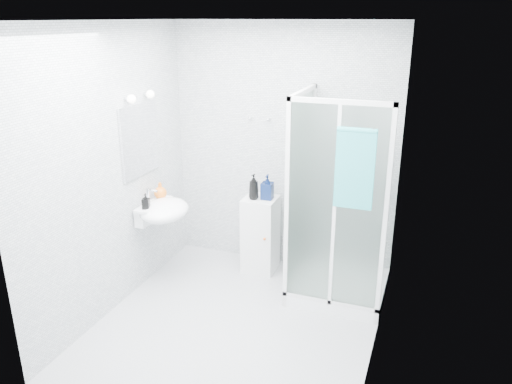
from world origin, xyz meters
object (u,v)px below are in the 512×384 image
at_px(wall_basin, 162,210).
at_px(storage_cabinet, 260,234).
at_px(hand_towel, 355,167).
at_px(shampoo_bottle_b, 267,187).
at_px(soap_dispenser_orange, 160,190).
at_px(shampoo_bottle_a, 254,187).
at_px(soap_dispenser_black, 146,201).
at_px(shower_enclosure, 331,254).

distance_m(wall_basin, storage_cabinet, 1.09).
xyz_separation_m(hand_towel, shampoo_bottle_b, (-0.98, 0.68, -0.51)).
bearing_deg(storage_cabinet, shampoo_bottle_b, 3.98).
bearing_deg(shampoo_bottle_b, storage_cabinet, -175.60).
bearing_deg(soap_dispenser_orange, wall_basin, -56.21).
bearing_deg(shampoo_bottle_a, soap_dispenser_black, -140.76).
relative_size(soap_dispenser_orange, soap_dispenser_black, 1.11).
xyz_separation_m(shampoo_bottle_b, soap_dispenser_orange, (-1.01, -0.44, -0.01)).
height_order(wall_basin, storage_cabinet, wall_basin).
xyz_separation_m(soap_dispenser_orange, soap_dispenser_black, (0.02, -0.31, -0.01)).
xyz_separation_m(wall_basin, shampoo_bottle_b, (0.91, 0.59, 0.16)).
distance_m(shampoo_bottle_b, soap_dispenser_black, 1.24).
bearing_deg(soap_dispenser_orange, shampoo_bottle_b, 23.68).
distance_m(shower_enclosure, storage_cabinet, 0.87).
height_order(hand_towel, shampoo_bottle_a, hand_towel).
bearing_deg(hand_towel, soap_dispenser_orange, 173.27).
height_order(storage_cabinet, soap_dispenser_black, soap_dispenser_black).
height_order(wall_basin, soap_dispenser_black, soap_dispenser_black).
height_order(shampoo_bottle_a, soap_dispenser_orange, shampoo_bottle_a).
relative_size(wall_basin, hand_towel, 0.82).
bearing_deg(shower_enclosure, soap_dispenser_black, -164.72).
xyz_separation_m(shower_enclosure, soap_dispenser_black, (-1.73, -0.47, 0.49)).
xyz_separation_m(shampoo_bottle_b, soap_dispenser_black, (-0.99, -0.75, -0.02)).
relative_size(shower_enclosure, hand_towel, 2.93).
relative_size(shower_enclosure, soap_dispenser_black, 13.21).
bearing_deg(soap_dispenser_orange, shampoo_bottle_a, 24.06).
height_order(shower_enclosure, soap_dispenser_black, shower_enclosure).
xyz_separation_m(storage_cabinet, soap_dispenser_orange, (-0.93, -0.44, 0.53)).
bearing_deg(soap_dispenser_orange, soap_dispenser_black, -86.15).
relative_size(wall_basin, shampoo_bottle_b, 2.14).
xyz_separation_m(wall_basin, soap_dispenser_black, (-0.08, -0.16, 0.14)).
distance_m(shower_enclosure, soap_dispenser_orange, 1.83).
height_order(soap_dispenser_orange, soap_dispenser_black, soap_dispenser_orange).
distance_m(wall_basin, soap_dispenser_black, 0.23).
distance_m(wall_basin, shampoo_bottle_a, 0.96).
xyz_separation_m(storage_cabinet, soap_dispenser_black, (-0.91, -0.74, 0.52)).
bearing_deg(hand_towel, wall_basin, 177.43).
bearing_deg(hand_towel, shower_enclosure, 120.42).
bearing_deg(shower_enclosure, shampoo_bottle_b, 159.86).
height_order(shower_enclosure, storage_cabinet, shower_enclosure).
distance_m(hand_towel, soap_dispenser_orange, 2.07).
height_order(storage_cabinet, shampoo_bottle_a, shampoo_bottle_a).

